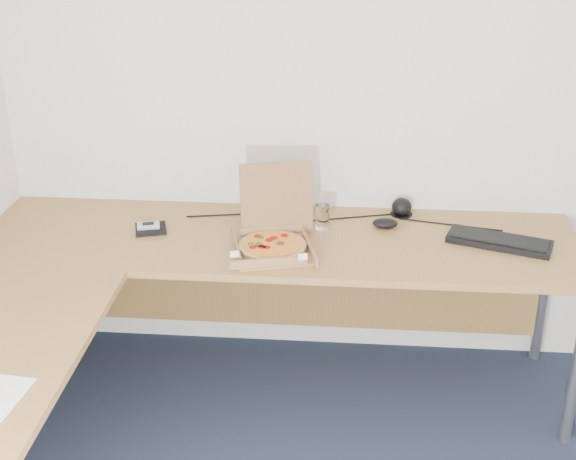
# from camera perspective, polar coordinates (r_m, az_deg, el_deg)

# --- Properties ---
(room_shell) EXTENTS (3.50, 3.50, 2.50)m
(room_shell) POSITION_cam_1_polar(r_m,az_deg,el_deg) (1.76, 11.31, -5.18)
(room_shell) COLOR silver
(room_shell) RESTS_ON ground
(desk) EXTENTS (2.50, 2.20, 0.73)m
(desk) POSITION_cam_1_polar(r_m,az_deg,el_deg) (2.92, -7.85, -4.38)
(desk) COLOR #A1723A
(desk) RESTS_ON ground
(pizza_box) EXTENTS (0.30, 0.35, 0.31)m
(pizza_box) POSITION_cam_1_polar(r_m,az_deg,el_deg) (3.12, -1.11, -0.82)
(pizza_box) COLOR #9B6A42
(pizza_box) RESTS_ON desk
(drinking_glass) EXTENTS (0.06, 0.06, 0.11)m
(drinking_glass) POSITION_cam_1_polar(r_m,az_deg,el_deg) (3.30, 2.52, 0.98)
(drinking_glass) COLOR white
(drinking_glass) RESTS_ON desk
(keyboard) EXTENTS (0.44, 0.27, 0.03)m
(keyboard) POSITION_cam_1_polar(r_m,az_deg,el_deg) (3.28, 15.23, -0.82)
(keyboard) COLOR black
(keyboard) RESTS_ON desk
(mouse) EXTENTS (0.11, 0.07, 0.04)m
(mouse) POSITION_cam_1_polar(r_m,az_deg,el_deg) (3.34, 7.14, 0.50)
(mouse) COLOR black
(mouse) RESTS_ON desk
(wallet) EXTENTS (0.15, 0.14, 0.02)m
(wallet) POSITION_cam_1_polar(r_m,az_deg,el_deg) (3.34, -10.04, 0.08)
(wallet) COLOR black
(wallet) RESTS_ON desk
(phone) EXTENTS (0.10, 0.07, 0.02)m
(phone) POSITION_cam_1_polar(r_m,az_deg,el_deg) (3.32, -10.21, 0.32)
(phone) COLOR #B2B5BA
(phone) RESTS_ON wallet
(dome_speaker) EXTENTS (0.10, 0.10, 0.08)m
(dome_speaker) POSITION_cam_1_polar(r_m,az_deg,el_deg) (3.47, 8.35, 1.76)
(dome_speaker) COLOR black
(dome_speaker) RESTS_ON desk
(cable_bundle) EXTENTS (0.66, 0.14, 0.01)m
(cable_bundle) POSITION_cam_1_polar(r_m,az_deg,el_deg) (3.41, 3.50, 0.83)
(cable_bundle) COLOR black
(cable_bundle) RESTS_ON desk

